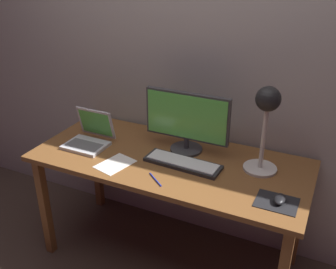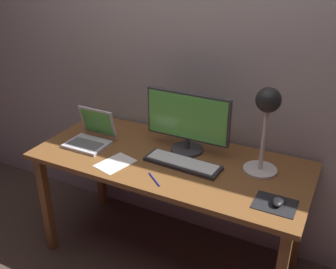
{
  "view_description": "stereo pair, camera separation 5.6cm",
  "coord_description": "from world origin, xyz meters",
  "px_view_note": "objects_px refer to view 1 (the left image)",
  "views": [
    {
      "loc": [
        0.83,
        -1.77,
        1.85
      ],
      "look_at": [
        0.01,
        -0.05,
        0.92
      ],
      "focal_mm": 41.41,
      "sensor_mm": 36.0,
      "label": 1
    },
    {
      "loc": [
        0.88,
        -1.75,
        1.85
      ],
      "look_at": [
        0.01,
        -0.05,
        0.92
      ],
      "focal_mm": 41.41,
      "sensor_mm": 36.0,
      "label": 2
    }
  ],
  "objects_px": {
    "monitor": "(187,120)",
    "desk_lamp": "(266,114)",
    "laptop": "(91,135)",
    "mouse": "(280,199)",
    "pen": "(155,179)",
    "keyboard_main": "(183,163)"
  },
  "relations": [
    {
      "from": "keyboard_main",
      "to": "mouse",
      "type": "bearing_deg",
      "value": -13.06
    },
    {
      "from": "desk_lamp",
      "to": "mouse",
      "type": "distance_m",
      "value": 0.44
    },
    {
      "from": "monitor",
      "to": "mouse",
      "type": "xyz_separation_m",
      "value": [
        0.61,
        -0.3,
        -0.18
      ]
    },
    {
      "from": "laptop",
      "to": "desk_lamp",
      "type": "xyz_separation_m",
      "value": [
        1.03,
        0.14,
        0.27
      ]
    },
    {
      "from": "keyboard_main",
      "to": "mouse",
      "type": "height_order",
      "value": "mouse"
    },
    {
      "from": "monitor",
      "to": "desk_lamp",
      "type": "relative_size",
      "value": 1.07
    },
    {
      "from": "laptop",
      "to": "mouse",
      "type": "height_order",
      "value": "laptop"
    },
    {
      "from": "laptop",
      "to": "desk_lamp",
      "type": "relative_size",
      "value": 0.53
    },
    {
      "from": "monitor",
      "to": "pen",
      "type": "xyz_separation_m",
      "value": [
        -0.02,
        -0.38,
        -0.2
      ]
    },
    {
      "from": "keyboard_main",
      "to": "laptop",
      "type": "distance_m",
      "value": 0.62
    },
    {
      "from": "mouse",
      "to": "monitor",
      "type": "bearing_deg",
      "value": 154.0
    },
    {
      "from": "pen",
      "to": "desk_lamp",
      "type": "bearing_deg",
      "value": 35.94
    },
    {
      "from": "desk_lamp",
      "to": "pen",
      "type": "distance_m",
      "value": 0.67
    },
    {
      "from": "desk_lamp",
      "to": "mouse",
      "type": "bearing_deg",
      "value": -59.41
    },
    {
      "from": "desk_lamp",
      "to": "mouse",
      "type": "relative_size",
      "value": 5.01
    },
    {
      "from": "desk_lamp",
      "to": "pen",
      "type": "bearing_deg",
      "value": -144.06
    },
    {
      "from": "monitor",
      "to": "laptop",
      "type": "relative_size",
      "value": 2.03
    },
    {
      "from": "desk_lamp",
      "to": "pen",
      "type": "relative_size",
      "value": 3.43
    },
    {
      "from": "laptop",
      "to": "mouse",
      "type": "distance_m",
      "value": 1.19
    },
    {
      "from": "monitor",
      "to": "mouse",
      "type": "distance_m",
      "value": 0.7
    },
    {
      "from": "keyboard_main",
      "to": "pen",
      "type": "distance_m",
      "value": 0.22
    },
    {
      "from": "laptop",
      "to": "pen",
      "type": "bearing_deg",
      "value": -20.49
    }
  ]
}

